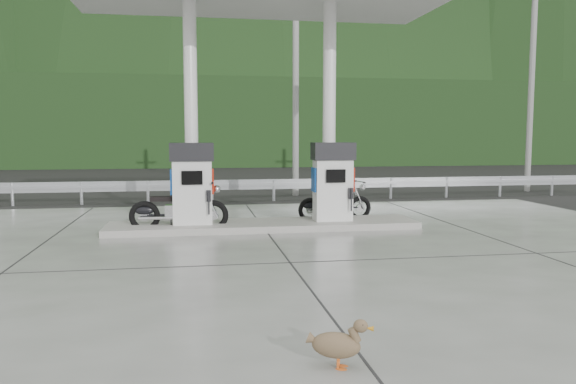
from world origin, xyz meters
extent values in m
plane|color=black|center=(0.00, 0.00, 0.00)|extent=(160.00, 160.00, 0.00)
cube|color=slate|center=(0.00, 0.00, 0.01)|extent=(18.00, 14.00, 0.02)
cube|color=gray|center=(0.00, 2.50, 0.10)|extent=(7.00, 1.40, 0.15)
cylinder|color=white|center=(-1.60, 2.90, 2.67)|extent=(0.30, 0.30, 5.00)
cylinder|color=white|center=(1.60, 2.90, 2.67)|extent=(0.30, 0.30, 5.00)
cube|color=black|center=(0.00, 11.50, 0.00)|extent=(60.00, 7.00, 0.01)
cylinder|color=gray|center=(2.00, 9.50, 4.00)|extent=(0.22, 0.22, 8.00)
cylinder|color=gray|center=(11.00, 9.50, 4.00)|extent=(0.22, 0.22, 8.00)
cube|color=black|center=(0.00, 30.00, 3.00)|extent=(80.00, 6.00, 6.00)
camera|label=1|loc=(-1.55, -10.04, 2.13)|focal=35.00mm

